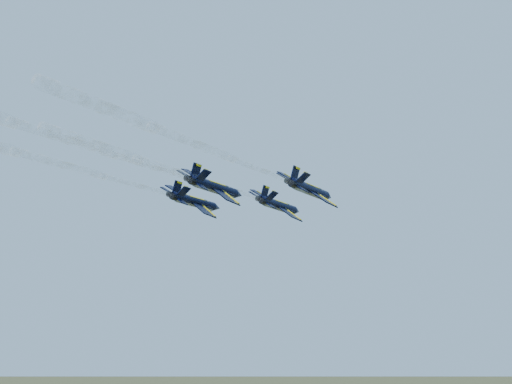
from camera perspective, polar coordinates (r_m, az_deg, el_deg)
The scene contains 8 objects.
jet_lead at distance 124.85m, azimuth 1.86°, elevation -1.09°, with size 9.88×14.77×6.24m.
jet_left at distance 121.01m, azimuth -4.91°, elevation -0.78°, with size 9.88×14.77×6.24m.
jet_right at distance 109.55m, azimuth 4.35°, elevation 0.18°, with size 9.88×14.77×6.24m.
jet_slot at distance 107.40m, azimuth -3.29°, elevation 0.37°, with size 9.88×14.77×6.24m.
smoke_trail_lead at distance 95.10m, azimuth -8.83°, elevation 1.84°, with size 3.66×48.64×1.98m.
smoke_trail_left at distance 94.37m, azimuth -17.92°, elevation 2.30°, with size 3.66×48.64×1.98m.
smoke_trail_right at distance 79.29m, azimuth -7.51°, elevation 4.18°, with size 3.66×48.64×1.98m.
smoke_trail_slot at distance 80.55m, azimuth -17.99°, elevation 4.36°, with size 3.66×48.64×1.98m.
Camera 1 is at (54.79, -98.99, 82.79)m, focal length 50.00 mm.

